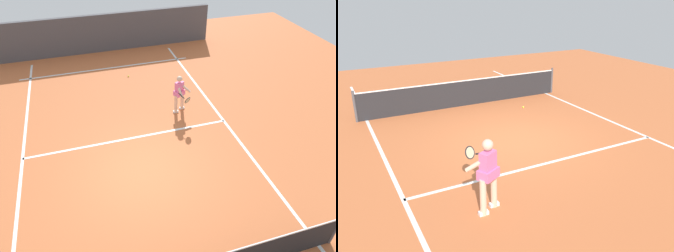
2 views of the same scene
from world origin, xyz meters
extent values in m
plane|color=#C66638|center=(0.00, 0.00, 0.00)|extent=(25.87, 25.87, 0.00)
cube|color=white|center=(0.00, -1.68, 0.00)|extent=(7.30, 0.10, 0.01)
cube|color=white|center=(-3.65, 0.00, 0.00)|extent=(0.10, 17.90, 0.01)
cube|color=white|center=(3.65, 0.00, 0.00)|extent=(0.10, 17.90, 0.01)
cylinder|color=#4C4C51|center=(-3.95, 3.84, 0.54)|extent=(0.08, 0.08, 1.08)
cylinder|color=#4C4C51|center=(3.95, 3.84, 0.54)|extent=(0.08, 0.08, 1.08)
cube|color=#232326|center=(0.00, 3.84, 0.48)|extent=(7.82, 0.02, 0.96)
cube|color=white|center=(0.00, 3.84, 0.98)|extent=(7.82, 0.02, 0.04)
cylinder|color=beige|center=(-2.37, -2.95, 0.39)|extent=(0.13, 0.13, 0.78)
cylinder|color=beige|center=(-2.06, -2.77, 0.39)|extent=(0.13, 0.13, 0.78)
cube|color=white|center=(-2.37, -2.95, 0.04)|extent=(0.20, 0.10, 0.08)
cube|color=white|center=(-2.06, -2.77, 0.04)|extent=(0.20, 0.10, 0.08)
cube|color=pink|center=(-2.21, -2.86, 1.04)|extent=(0.38, 0.33, 0.52)
cube|color=pink|center=(-2.21, -2.86, 0.84)|extent=(0.49, 0.44, 0.20)
sphere|color=beige|center=(-2.21, -2.86, 1.44)|extent=(0.22, 0.22, 0.22)
cylinder|color=beige|center=(-2.42, -2.80, 1.06)|extent=(0.44, 0.36, 0.37)
cylinder|color=beige|center=(-2.15, -2.66, 1.06)|extent=(0.12, 0.48, 0.37)
cylinder|color=black|center=(-2.12, -2.33, 1.02)|extent=(0.17, 0.28, 0.14)
torus|color=black|center=(-2.26, -2.06, 0.96)|extent=(0.31, 0.24, 0.28)
cylinder|color=beige|center=(-2.26, -2.06, 0.96)|extent=(0.25, 0.19, 0.23)
sphere|color=#D1E533|center=(1.77, 2.54, 0.03)|extent=(0.07, 0.07, 0.07)
camera|label=1|loc=(1.24, 6.90, 7.07)|focal=33.09mm
camera|label=2|loc=(-4.73, -8.33, 4.13)|focal=37.67mm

